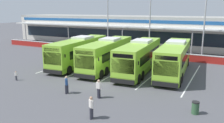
{
  "coord_description": "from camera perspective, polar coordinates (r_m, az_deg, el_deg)",
  "views": [
    {
      "loc": [
        11.64,
        -19.87,
        7.4
      ],
      "look_at": [
        -0.03,
        3.0,
        1.6
      ],
      "focal_mm": 37.22,
      "sensor_mm": 36.0,
      "label": 1
    }
  ],
  "objects": [
    {
      "name": "coach_bus_leftmost",
      "position": [
        31.52,
        -7.97,
        2.35
      ],
      "size": [
        3.76,
        12.32,
        3.78
      ],
      "color": "#8CC633",
      "rests_on": "ground"
    },
    {
      "name": "pedestrian_with_handbag",
      "position": [
        21.17,
        -11.1,
        -5.52
      ],
      "size": [
        0.53,
        0.6,
        1.62
      ],
      "color": "#33333D",
      "rests_on": "ground"
    },
    {
      "name": "red_barrier_wall",
      "position": [
        36.93,
        8.19,
        1.91
      ],
      "size": [
        60.0,
        0.4,
        1.1
      ],
      "color": "maroon",
      "rests_on": "ground"
    },
    {
      "name": "coach_bus_centre",
      "position": [
        27.95,
        6.76,
        1.05
      ],
      "size": [
        3.76,
        12.32,
        3.78
      ],
      "color": "#8CC633",
      "rests_on": "ground"
    },
    {
      "name": "pedestrian_in_dark_coat",
      "position": [
        19.79,
        -3.26,
        -6.55
      ],
      "size": [
        0.54,
        0.33,
        1.62
      ],
      "color": "black",
      "rests_on": "ground"
    },
    {
      "name": "terminal_building",
      "position": [
        48.4,
        13.11,
        7.2
      ],
      "size": [
        70.0,
        13.0,
        6.0
      ],
      "color": "beige",
      "rests_on": "ground"
    },
    {
      "name": "bay_stripe_west",
      "position": [
        31.22,
        -4.31,
        -1.01
      ],
      "size": [
        0.14,
        13.0,
        0.01
      ],
      "primitive_type": "cube",
      "color": "silver",
      "rests_on": "ground"
    },
    {
      "name": "bay_stripe_centre",
      "position": [
        27.91,
        10.61,
        -2.86
      ],
      "size": [
        0.14,
        13.0,
        0.01
      ],
      "primitive_type": "cube",
      "color": "silver",
      "rests_on": "ground"
    },
    {
      "name": "lamp_post_centre",
      "position": [
        39.25,
        9.33,
        10.94
      ],
      "size": [
        3.24,
        0.28,
        11.0
      ],
      "color": "#9E9EA3",
      "rests_on": "ground"
    },
    {
      "name": "pedestrian_child",
      "position": [
        26.65,
        -22.5,
        -3.18
      ],
      "size": [
        0.33,
        0.19,
        1.0
      ],
      "color": "#33333D",
      "rests_on": "ground"
    },
    {
      "name": "bay_stripe_mid_west",
      "position": [
        29.31,
        2.73,
        -1.9
      ],
      "size": [
        0.14,
        13.0,
        0.01
      ],
      "primitive_type": "cube",
      "color": "silver",
      "rests_on": "ground"
    },
    {
      "name": "litter_bin",
      "position": [
        18.07,
        19.79,
        -10.63
      ],
      "size": [
        0.54,
        0.54,
        0.93
      ],
      "color": "#2D5133",
      "rests_on": "ground"
    },
    {
      "name": "coach_bus_left_centre",
      "position": [
        29.45,
        -1.14,
        1.74
      ],
      "size": [
        3.76,
        12.32,
        3.78
      ],
      "color": "#8CC633",
      "rests_on": "ground"
    },
    {
      "name": "bay_stripe_mid_east",
      "position": [
        27.1,
        19.16,
        -3.83
      ],
      "size": [
        0.14,
        13.0,
        0.01
      ],
      "primitive_type": "cube",
      "color": "silver",
      "rests_on": "ground"
    },
    {
      "name": "lamp_post_west",
      "position": [
        41.66,
        -1.05,
        11.2
      ],
      "size": [
        3.24,
        0.28,
        11.0
      ],
      "color": "#9E9EA3",
      "rests_on": "ground"
    },
    {
      "name": "pedestrian_near_bin",
      "position": [
        16.24,
        -5.11,
        -11.01
      ],
      "size": [
        0.49,
        0.42,
        1.62
      ],
      "color": "#33333D",
      "rests_on": "ground"
    },
    {
      "name": "lamp_post_east",
      "position": [
        37.44,
        21.87,
        10.13
      ],
      "size": [
        3.24,
        0.28,
        11.0
      ],
      "color": "#9E9EA3",
      "rests_on": "ground"
    },
    {
      "name": "coach_bus_right_centre",
      "position": [
        27.82,
        15.04,
        0.65
      ],
      "size": [
        3.76,
        12.32,
        3.78
      ],
      "color": "#8CC633",
      "rests_on": "ground"
    },
    {
      "name": "bay_stripe_far_west",
      "position": [
        33.55,
        -10.46,
        -0.22
      ],
      "size": [
        0.14,
        13.0,
        0.01
      ],
      "primitive_type": "cube",
      "color": "silver",
      "rests_on": "ground"
    },
    {
      "name": "ground_plane",
      "position": [
        24.19,
        -3.17,
        -5.11
      ],
      "size": [
        200.0,
        200.0,
        0.0
      ],
      "primitive_type": "plane",
      "color": "#4C4C51"
    }
  ]
}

